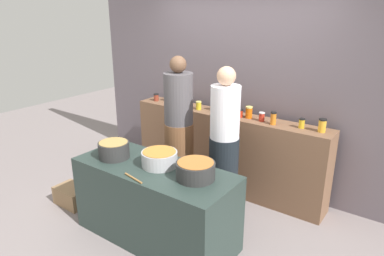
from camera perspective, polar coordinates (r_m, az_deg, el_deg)
The scene contains 25 objects.
ground at distance 4.12m, azimuth -2.95°, elevation -15.26°, with size 12.00×12.00×0.00m, color gray.
storefront_wall at distance 4.70m, azimuth 7.97°, elevation 8.77°, with size 4.80×0.12×3.00m, color slate.
display_shelf at distance 4.68m, azimuth 5.39°, elevation -3.74°, with size 2.70×0.36×1.03m, color brown.
prep_table at distance 3.71m, azimuth -6.02°, elevation -12.08°, with size 1.70×0.70×0.82m, color #293833.
preserve_jar_0 at distance 5.13m, azimuth -5.84°, elevation 5.01°, with size 0.07×0.07×0.11m.
preserve_jar_1 at distance 5.09m, azimuth -3.79°, elevation 5.12°, with size 0.08×0.08×0.13m.
preserve_jar_2 at distance 4.86m, azimuth -1.96°, elevation 4.53°, with size 0.08×0.08×0.14m.
preserve_jar_3 at distance 4.81m, azimuth -0.94°, elevation 4.20°, with size 0.07×0.07×0.11m.
preserve_jar_4 at distance 4.65m, azimuth 1.09°, elevation 3.70°, with size 0.07×0.07×0.11m.
preserve_jar_5 at distance 4.61m, azimuth 3.79°, elevation 3.71°, with size 0.09×0.09×0.14m.
preserve_jar_6 at distance 4.55m, azimuth 5.85°, elevation 3.43°, with size 0.07×0.07×0.14m.
preserve_jar_7 at distance 4.41m, azimuth 6.61°, elevation 2.87°, with size 0.07×0.07×0.13m.
preserve_jar_8 at distance 4.37m, azimuth 7.77°, elevation 2.41°, with size 0.08×0.08×0.10m.
preserve_jar_9 at distance 4.34m, azimuth 9.25°, elevation 2.55°, with size 0.09×0.09×0.15m.
preserve_jar_10 at distance 4.25m, azimuth 11.28°, elevation 1.81°, with size 0.07×0.07×0.11m.
preserve_jar_11 at distance 4.15m, azimuth 13.10°, elevation 1.57°, with size 0.07×0.07×0.15m.
preserve_jar_12 at distance 4.11m, azimuth 17.42°, elevation 0.74°, with size 0.07×0.07×0.11m.
preserve_jar_13 at distance 4.05m, azimuth 20.43°, elevation 0.41°, with size 0.09×0.09×0.15m.
cooking_pot_left at distance 3.77m, azimuth -12.60°, elevation -3.49°, with size 0.32×0.32×0.18m.
cooking_pot_center at distance 3.52m, azimuth -5.31°, elevation -4.97°, with size 0.36×0.36×0.16m.
cooking_pot_right at distance 3.25m, azimuth 0.58°, elevation -6.90°, with size 0.37×0.37×0.17m.
wooden_spoon at distance 3.31m, azimuth -9.52°, elevation -8.04°, with size 0.02×0.02×0.26m, color #9E703D.
cook_with_tongs at distance 4.29m, azimuth -2.14°, elevation -1.44°, with size 0.36×0.36×1.81m.
cook_in_cap at distance 3.96m, azimuth 5.23°, elevation -3.69°, with size 0.34×0.34×1.75m.
bread_crate at distance 4.67m, azimuth -18.89°, elevation -10.35°, with size 0.42×0.28×0.22m, color #906F4D.
Camera 1 is at (2.16, -2.64, 2.32)m, focal length 32.77 mm.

